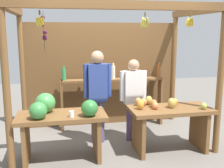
# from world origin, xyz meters

# --- Properties ---
(ground_plane) EXTENTS (12.00, 12.00, 0.00)m
(ground_plane) POSITION_xyz_m (0.00, 0.00, 0.00)
(ground_plane) COLOR slate
(ground_plane) RESTS_ON ground
(market_stall) EXTENTS (3.26, 1.86, 2.34)m
(market_stall) POSITION_xyz_m (-0.00, 0.42, 1.35)
(market_stall) COLOR brown
(market_stall) RESTS_ON ground
(fruit_counter_left) EXTENTS (1.32, 0.70, 1.02)m
(fruit_counter_left) POSITION_xyz_m (-0.90, -0.67, 0.65)
(fruit_counter_left) COLOR brown
(fruit_counter_left) RESTS_ON ground
(fruit_counter_right) EXTENTS (1.32, 0.64, 0.89)m
(fruit_counter_right) POSITION_xyz_m (0.84, -0.65, 0.56)
(fruit_counter_right) COLOR brown
(fruit_counter_right) RESTS_ON ground
(bottle_shelf_unit) EXTENTS (2.09, 0.22, 1.33)m
(bottle_shelf_unit) POSITION_xyz_m (0.18, 0.66, 0.79)
(bottle_shelf_unit) COLOR brown
(bottle_shelf_unit) RESTS_ON ground
(vendor_man) EXTENTS (0.48, 0.22, 1.61)m
(vendor_man) POSITION_xyz_m (-0.24, -0.11, 0.97)
(vendor_man) COLOR #544E74
(vendor_man) RESTS_ON ground
(vendor_woman) EXTENTS (0.48, 0.20, 1.46)m
(vendor_woman) POSITION_xyz_m (0.39, -0.12, 0.86)
(vendor_woman) COLOR #4E385B
(vendor_woman) RESTS_ON ground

